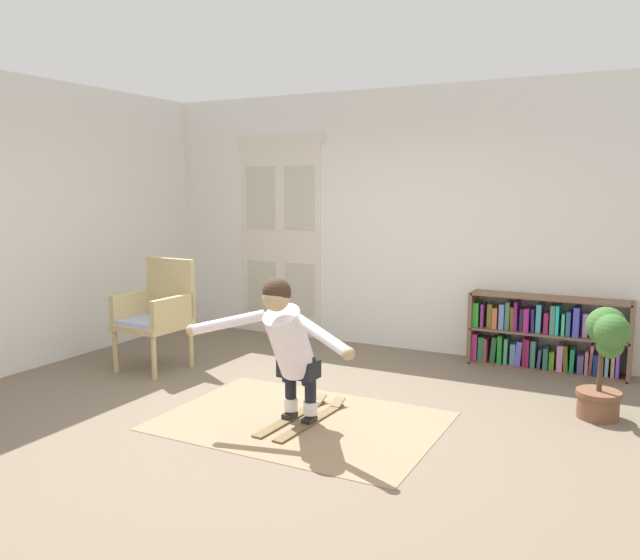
{
  "coord_description": "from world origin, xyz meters",
  "views": [
    {
      "loc": [
        2.51,
        -4.19,
        1.81
      ],
      "look_at": [
        0.09,
        0.5,
        1.05
      ],
      "focal_mm": 35.91,
      "sensor_mm": 36.0,
      "label": 1
    }
  ],
  "objects_px": {
    "bookshelf": "(544,336)",
    "person_skier": "(288,340)",
    "skis_pair": "(303,417)",
    "wicker_chair": "(158,311)",
    "potted_plant": "(605,354)"
  },
  "relations": [
    {
      "from": "skis_pair",
      "to": "person_skier",
      "type": "xyz_separation_m",
      "value": [
        -0.01,
        -0.21,
        0.67
      ]
    },
    {
      "from": "skis_pair",
      "to": "bookshelf",
      "type": "bearing_deg",
      "value": 58.28
    },
    {
      "from": "bookshelf",
      "to": "person_skier",
      "type": "height_order",
      "value": "person_skier"
    },
    {
      "from": "skis_pair",
      "to": "person_skier",
      "type": "bearing_deg",
      "value": -93.42
    },
    {
      "from": "bookshelf",
      "to": "skis_pair",
      "type": "distance_m",
      "value": 2.79
    },
    {
      "from": "bookshelf",
      "to": "potted_plant",
      "type": "relative_size",
      "value": 1.73
    },
    {
      "from": "potted_plant",
      "to": "skis_pair",
      "type": "relative_size",
      "value": 0.92
    },
    {
      "from": "potted_plant",
      "to": "person_skier",
      "type": "bearing_deg",
      "value": -147.81
    },
    {
      "from": "potted_plant",
      "to": "wicker_chair",
      "type": "bearing_deg",
      "value": -173.45
    },
    {
      "from": "wicker_chair",
      "to": "skis_pair",
      "type": "height_order",
      "value": "wicker_chair"
    },
    {
      "from": "skis_pair",
      "to": "person_skier",
      "type": "distance_m",
      "value": 0.7
    },
    {
      "from": "skis_pair",
      "to": "potted_plant",
      "type": "bearing_deg",
      "value": 28.11
    },
    {
      "from": "bookshelf",
      "to": "person_skier",
      "type": "distance_m",
      "value": 2.98
    },
    {
      "from": "person_skier",
      "to": "bookshelf",
      "type": "bearing_deg",
      "value": 60.19
    },
    {
      "from": "bookshelf",
      "to": "person_skier",
      "type": "xyz_separation_m",
      "value": [
        -1.47,
        -2.56,
        0.35
      ]
    }
  ]
}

